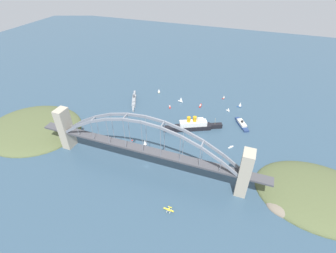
% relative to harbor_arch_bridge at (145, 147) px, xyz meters
% --- Properties ---
extents(ground_plane, '(1400.00, 1400.00, 0.00)m').
position_rel_harbor_arch_bridge_xyz_m(ground_plane, '(-0.00, -0.00, -31.29)').
color(ground_plane, '#334C60').
extents(harbor_arch_bridge, '(292.65, 16.97, 73.41)m').
position_rel_harbor_arch_bridge_xyz_m(harbor_arch_bridge, '(0.00, 0.00, 0.00)').
color(harbor_arch_bridge, '#ADA38E').
rests_on(harbor_arch_bridge, ground).
extents(headland_west_shore, '(146.06, 129.07, 20.46)m').
position_rel_harbor_arch_bridge_xyz_m(headland_west_shore, '(-195.73, 11.44, -31.29)').
color(headland_west_shore, '#515B38').
rests_on(headland_west_shore, ground).
extents(headland_east_shore, '(137.59, 105.32, 22.19)m').
position_rel_harbor_arch_bridge_xyz_m(headland_east_shore, '(197.62, 22.74, -31.29)').
color(headland_east_shore, '#515B38').
rests_on(headland_east_shore, ground).
extents(ocean_liner, '(84.00, 46.30, 22.19)m').
position_rel_harbor_arch_bridge_xyz_m(ocean_liner, '(33.47, 96.30, -24.61)').
color(ocean_liner, black).
rests_on(ocean_liner, ground).
extents(naval_cruiser, '(31.39, 64.83, 16.79)m').
position_rel_harbor_arch_bridge_xyz_m(naval_cruiser, '(-87.44, 139.89, -28.37)').
color(naval_cruiser, gray).
rests_on(naval_cruiser, ground).
extents(harbor_ferry_steamer, '(25.22, 36.34, 8.15)m').
position_rel_harbor_arch_bridge_xyz_m(harbor_ferry_steamer, '(102.48, 132.25, -28.77)').
color(harbor_ferry_steamer, navy).
rests_on(harbor_ferry_steamer, ground).
extents(seaplane_taxiing_near_bridge, '(11.54, 7.02, 5.05)m').
position_rel_harbor_arch_bridge_xyz_m(seaplane_taxiing_near_bridge, '(49.45, -52.28, -29.11)').
color(seaplane_taxiing_near_bridge, '#B7B7B2').
rests_on(seaplane_taxiing_near_bridge, ground).
extents(small_boat_0, '(8.54, 6.21, 9.95)m').
position_rel_harbor_arch_bridge_xyz_m(small_boat_0, '(92.96, 187.49, -26.60)').
color(small_boat_0, '#234C8C').
rests_on(small_boat_0, ground).
extents(small_boat_1, '(3.33, 13.00, 2.61)m').
position_rel_harbor_arch_bridge_xyz_m(small_boat_1, '(28.16, 165.92, -30.36)').
color(small_boat_1, '#B2231E').
rests_on(small_boat_1, ground).
extents(small_boat_2, '(6.60, 7.94, 2.41)m').
position_rel_harbor_arch_bridge_xyz_m(small_boat_2, '(94.84, 73.15, -30.41)').
color(small_boat_2, silver).
rests_on(small_boat_2, ground).
extents(small_boat_3, '(5.68, 8.84, 10.07)m').
position_rel_harbor_arch_bridge_xyz_m(small_boat_3, '(-18.75, 37.03, -26.66)').
color(small_boat_3, '#234C8C').
rests_on(small_boat_3, ground).
extents(small_boat_4, '(10.12, 7.16, 10.71)m').
position_rel_harbor_arch_bridge_xyz_m(small_boat_4, '(-8.27, 168.41, -26.34)').
color(small_boat_4, silver).
rests_on(small_boat_4, ground).
extents(small_boat_5, '(6.89, 5.85, 7.33)m').
position_rel_harbor_arch_bridge_xyz_m(small_boat_5, '(76.34, 166.07, -27.85)').
color(small_boat_5, silver).
rests_on(small_boat_5, ground).
extents(small_boat_6, '(5.91, 10.27, 2.22)m').
position_rel_harbor_arch_bridge_xyz_m(small_boat_6, '(-20.76, 144.22, -30.51)').
color(small_boat_6, '#B2231E').
rests_on(small_boat_6, ground).
extents(small_boat_7, '(6.67, 8.62, 8.40)m').
position_rel_harbor_arch_bridge_xyz_m(small_boat_7, '(-58.21, 186.87, -27.38)').
color(small_boat_7, gold).
rests_on(small_boat_7, ground).
extents(small_boat_8, '(4.85, 5.66, 6.92)m').
position_rel_harbor_arch_bridge_xyz_m(small_boat_8, '(61.73, 206.78, -28.09)').
color(small_boat_8, '#B2231E').
rests_on(small_boat_8, ground).
extents(channel_marker_buoy, '(2.20, 2.20, 2.75)m').
position_rel_harbor_arch_bridge_xyz_m(channel_marker_buoy, '(-40.02, 39.43, -30.17)').
color(channel_marker_buoy, red).
rests_on(channel_marker_buoy, ground).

